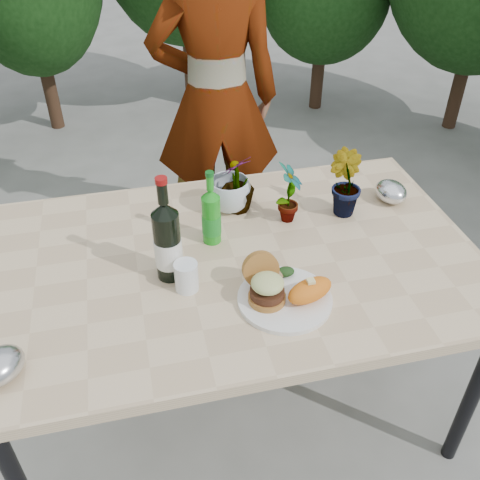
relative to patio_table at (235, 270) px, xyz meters
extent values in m
plane|color=slate|center=(0.00, 0.00, -0.69)|extent=(80.00, 80.00, 0.00)
cube|color=beige|center=(0.00, 0.00, 0.04)|extent=(1.60, 1.00, 0.04)
cylinder|color=black|center=(0.72, -0.42, -0.34)|extent=(0.05, 0.05, 0.71)
cylinder|color=black|center=(-0.72, 0.42, -0.34)|extent=(0.05, 0.05, 0.71)
cylinder|color=black|center=(0.72, 0.42, -0.34)|extent=(0.05, 0.05, 0.71)
cylinder|color=#382316|center=(-0.80, 2.80, -0.48)|extent=(0.10, 0.10, 0.42)
cylinder|color=#382316|center=(0.30, 3.00, -0.44)|extent=(0.10, 0.10, 0.50)
cylinder|color=#382316|center=(1.30, 2.70, -0.50)|extent=(0.10, 0.10, 0.38)
cylinder|color=#382316|center=(2.20, 2.10, -0.47)|extent=(0.10, 0.10, 0.44)
cylinder|color=white|center=(0.10, -0.23, 0.06)|extent=(0.28, 0.28, 0.01)
cylinder|color=#B7722D|center=(0.04, -0.23, 0.08)|extent=(0.11, 0.11, 0.02)
cylinder|color=#472314|center=(0.04, -0.23, 0.10)|extent=(0.10, 0.10, 0.02)
ellipsoid|color=beige|center=(0.04, -0.23, 0.14)|extent=(0.10, 0.10, 0.04)
cylinder|color=#B7722D|center=(0.04, -0.16, 0.13)|extent=(0.11, 0.06, 0.11)
ellipsoid|color=orange|center=(0.17, -0.25, 0.10)|extent=(0.17, 0.12, 0.06)
ellipsoid|color=olive|center=(0.10, -0.14, 0.08)|extent=(0.04, 0.04, 0.02)
ellipsoid|color=#193814|center=(0.13, -0.14, 0.09)|extent=(0.06, 0.04, 0.03)
cylinder|color=black|center=(-0.21, -0.04, 0.17)|extent=(0.08, 0.08, 0.23)
cylinder|color=white|center=(-0.21, -0.04, 0.15)|extent=(0.08, 0.08, 0.09)
cone|color=black|center=(-0.21, -0.04, 0.31)|extent=(0.08, 0.08, 0.04)
cylinder|color=black|center=(-0.21, -0.04, 0.36)|extent=(0.03, 0.03, 0.07)
cylinder|color=maroon|center=(-0.21, -0.04, 0.40)|extent=(0.04, 0.04, 0.02)
cylinder|color=#1B981C|center=(-0.05, 0.11, 0.14)|extent=(0.06, 0.06, 0.17)
cylinder|color=#198C26|center=(-0.05, 0.11, 0.13)|extent=(0.06, 0.06, 0.07)
cone|color=#1B981C|center=(-0.05, 0.11, 0.24)|extent=(0.06, 0.06, 0.03)
cylinder|color=#1B981C|center=(-0.05, 0.11, 0.28)|extent=(0.02, 0.02, 0.05)
cylinder|color=#0C5919|center=(-0.05, 0.11, 0.32)|extent=(0.03, 0.03, 0.01)
cylinder|color=white|center=(-0.17, -0.11, 0.10)|extent=(0.07, 0.07, 0.09)
imported|color=#2D5E20|center=(0.23, 0.16, 0.17)|extent=(0.12, 0.14, 0.23)
imported|color=#2B5E20|center=(0.44, 0.17, 0.18)|extent=(0.15, 0.16, 0.24)
imported|color=#26501B|center=(0.07, 0.27, 0.16)|extent=(0.17, 0.17, 0.21)
imported|color=silver|center=(0.04, 0.28, 0.12)|extent=(0.18, 0.18, 0.12)
ellipsoid|color=#B5B7BC|center=(-0.68, -0.33, 0.10)|extent=(0.17, 0.17, 0.08)
ellipsoid|color=silver|center=(0.64, 0.20, 0.10)|extent=(0.13, 0.15, 0.08)
imported|color=#95604A|center=(0.15, 1.04, 0.15)|extent=(0.65, 0.46, 1.69)
camera|label=1|loc=(-0.29, -1.31, 1.16)|focal=40.00mm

